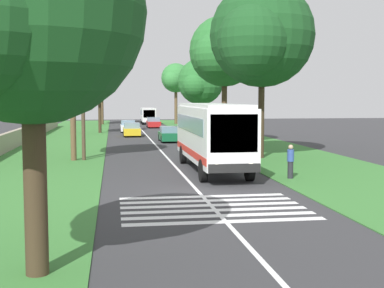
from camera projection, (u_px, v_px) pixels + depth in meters
The scene contains 22 objects.
ground at pixel (200, 194), 22.32m from camera, with size 160.00×160.00×0.00m, color #333335.
grass_verge_left at pixel (45, 158), 35.89m from camera, with size 120.00×8.00×0.04m, color #387533.
grass_verge_right at pixel (278, 154), 38.31m from camera, with size 120.00×8.00×0.04m, color #387533.
centre_line at pixel (166, 156), 37.10m from camera, with size 110.00×0.16×0.01m, color silver.
coach_bus at pixel (212, 132), 29.35m from camera, with size 11.16×2.62×3.73m.
zebra_crossing at pixel (213, 208), 19.53m from camera, with size 4.95×6.80×0.01m.
trailing_car_0 at pixel (169, 134), 49.27m from camera, with size 4.30×1.78×1.43m.
trailing_car_1 at pixel (132, 130), 56.36m from camera, with size 4.30×1.78×1.43m.
trailing_car_2 at pixel (128, 126), 63.21m from camera, with size 4.30×1.78×1.43m.
trailing_car_3 at pixel (153, 123), 72.71m from camera, with size 4.30×1.78×1.43m.
trailing_minibus_0 at pixel (148, 114), 82.90m from camera, with size 6.00×2.14×2.53m.
roadside_tree_left_0 at pixel (100, 72), 80.41m from camera, with size 7.51×6.40×11.34m.
roadside_tree_left_1 at pixel (69, 39), 33.40m from camera, with size 5.72×4.85×10.29m.
roadside_tree_left_2 at pixel (98, 80), 60.95m from camera, with size 5.57×4.53×8.48m.
roadside_tree_left_3 at pixel (24, 15), 11.48m from camera, with size 5.83×5.08×8.48m.
roadside_tree_right_0 at pixel (200, 83), 55.27m from camera, with size 5.33×4.83×8.15m.
roadside_tree_right_1 at pixel (259, 38), 35.08m from camera, with size 8.68×6.95×11.66m.
roadside_tree_right_2 at pixel (175, 79), 82.25m from camera, with size 5.56×4.54×9.43m.
roadside_tree_right_3 at pixel (222, 53), 45.08m from camera, with size 7.48×6.05×11.03m.
utility_pole at pixel (83, 101), 33.96m from camera, with size 0.24×1.40×7.41m.
roadside_wall at pixel (8, 142), 40.25m from camera, with size 70.00×0.40×1.38m, color #9E937F.
pedestrian at pixel (291, 161), 26.36m from camera, with size 0.34×0.34×1.69m.
Camera 1 is at (-21.76, 3.62, 4.03)m, focal length 49.46 mm.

